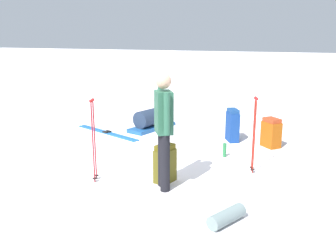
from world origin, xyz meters
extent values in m
plane|color=white|center=(0.00, 0.00, 0.00)|extent=(80.00, 80.00, 0.00)
cylinder|color=black|center=(-1.05, -0.32, 0.42)|extent=(0.14, 0.14, 0.85)
cylinder|color=black|center=(-0.87, -0.22, 0.42)|extent=(0.14, 0.14, 0.85)
cube|color=#26573F|center=(-0.96, -0.27, 1.15)|extent=(0.40, 0.36, 0.60)
cylinder|color=#26573F|center=(-1.17, -0.39, 1.18)|extent=(0.09, 0.09, 0.58)
cylinder|color=#26573F|center=(-0.75, -0.15, 1.18)|extent=(0.09, 0.09, 0.58)
sphere|color=tan|center=(-0.96, -0.27, 1.59)|extent=(0.22, 0.22, 0.22)
cube|color=#1E5DA6|center=(1.50, 2.04, 0.01)|extent=(0.86, 1.86, 0.02)
cube|color=black|center=(1.50, 2.04, 0.04)|extent=(0.11, 0.15, 0.03)
cube|color=#1E5DA6|center=(1.59, 2.00, 0.01)|extent=(0.86, 1.86, 0.02)
cube|color=black|center=(1.59, 2.00, 0.04)|extent=(0.11, 0.15, 0.03)
cube|color=#96450D|center=(1.68, -1.60, 0.26)|extent=(0.43, 0.43, 0.51)
cube|color=#9C371A|center=(1.68, -1.60, 0.55)|extent=(0.39, 0.39, 0.08)
cube|color=#504A16|center=(-0.73, -0.20, 0.26)|extent=(0.38, 0.30, 0.52)
cube|color=#50480E|center=(-0.73, -0.20, 0.56)|extent=(0.34, 0.27, 0.08)
cube|color=navy|center=(1.85, -0.80, 0.31)|extent=(0.42, 0.35, 0.61)
cube|color=navy|center=(1.85, -0.80, 0.65)|extent=(0.38, 0.31, 0.08)
cylinder|color=maroon|center=(-1.09, 0.82, 0.62)|extent=(0.02, 0.02, 1.24)
sphere|color=#A51919|center=(-1.09, 0.82, 1.27)|extent=(0.05, 0.05, 0.05)
cylinder|color=black|center=(-1.09, 0.82, 0.06)|extent=(0.07, 0.07, 0.01)
cylinder|color=maroon|center=(-0.98, 0.85, 0.62)|extent=(0.02, 0.02, 1.24)
sphere|color=#A51919|center=(-0.98, 0.85, 1.27)|extent=(0.05, 0.05, 0.05)
cylinder|color=black|center=(-0.98, 0.85, 0.06)|extent=(0.07, 0.07, 0.01)
cylinder|color=maroon|center=(0.09, -1.44, 0.60)|extent=(0.02, 0.02, 1.20)
sphere|color=#A51919|center=(0.09, -1.44, 1.23)|extent=(0.05, 0.05, 0.05)
cylinder|color=black|center=(0.09, -1.44, 0.06)|extent=(0.07, 0.07, 0.01)
cylinder|color=maroon|center=(0.19, -1.41, 0.60)|extent=(0.02, 0.02, 1.20)
sphere|color=#A51919|center=(0.19, -1.41, 1.23)|extent=(0.05, 0.05, 0.05)
cylinder|color=black|center=(0.19, -1.41, 0.06)|extent=(0.07, 0.07, 0.01)
cube|color=#1B4D8A|center=(2.24, 1.19, 0.04)|extent=(1.35, 0.83, 0.09)
cylinder|color=#202D42|center=(2.24, 1.19, 0.29)|extent=(0.97, 0.66, 0.40)
cylinder|color=slate|center=(-1.71, -1.34, 0.09)|extent=(0.57, 0.42, 0.18)
cylinder|color=#236A3A|center=(0.76, -0.85, 0.13)|extent=(0.07, 0.07, 0.26)
camera|label=1|loc=(-5.83, -2.02, 2.25)|focal=40.07mm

